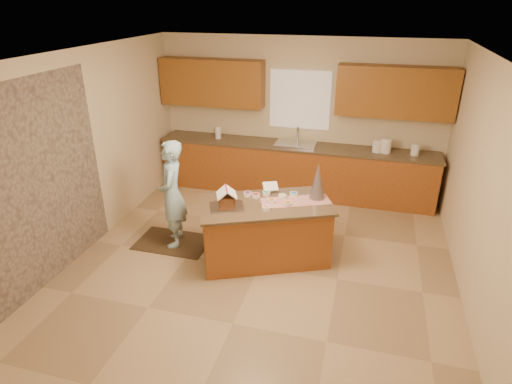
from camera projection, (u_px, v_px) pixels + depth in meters
floor at (259, 267)px, 5.76m from camera, size 5.50×5.50×0.00m
ceiling at (260, 57)px, 4.64m from camera, size 5.50×5.50×0.00m
wall_back at (300, 116)px, 7.61m from camera, size 5.50×5.50×0.00m
wall_front at (151, 328)px, 2.79m from camera, size 5.50×5.50×0.00m
wall_left at (80, 155)px, 5.80m from camera, size 5.50×5.50×0.00m
wall_right at (486, 197)px, 4.60m from camera, size 5.50×5.50×0.00m
stone_accent at (41, 185)px, 5.13m from camera, size 0.00×2.50×2.50m
window_curtain at (300, 100)px, 7.46m from camera, size 1.05×0.03×1.00m
back_counter_base at (294, 171)px, 7.73m from camera, size 4.80×0.60×0.88m
back_counter_top at (295, 146)px, 7.54m from camera, size 4.85×0.63×0.04m
upper_cabinet_left at (212, 82)px, 7.60m from camera, size 1.85×0.35×0.80m
upper_cabinet_right at (395, 92)px, 6.85m from camera, size 1.85×0.35×0.80m
sink at (295, 147)px, 7.54m from camera, size 0.70×0.45×0.12m
faucet at (298, 134)px, 7.63m from camera, size 0.03×0.03×0.28m
island_base at (265, 232)px, 5.80m from camera, size 1.83×1.41×0.80m
island_top at (265, 205)px, 5.62m from camera, size 1.92×1.51×0.04m
table_runner at (296, 201)px, 5.67m from camera, size 0.96×0.67×0.01m
baking_tray at (227, 207)px, 5.50m from camera, size 0.51×0.45×0.02m
cookbook at (270, 186)px, 5.91m from camera, size 0.25×0.22×0.09m
tinsel_tree at (318, 181)px, 5.65m from camera, size 0.26×0.26×0.50m
rug at (173, 242)px, 6.33m from camera, size 1.05×0.68×0.01m
boy at (172, 194)px, 5.99m from camera, size 0.53×0.65×1.55m
canister_a at (377, 146)px, 7.16m from camera, size 0.15×0.15×0.21m
canister_b at (386, 146)px, 7.11m from camera, size 0.17×0.17×0.24m
canister_c at (415, 150)px, 7.02m from camera, size 0.13×0.13×0.19m
paper_towel at (218, 132)px, 7.82m from camera, size 0.10×0.10×0.23m
gingerbread_house at (227, 199)px, 5.46m from camera, size 0.33×0.33×0.26m
candy_bowls at (271, 198)px, 5.70m from camera, size 0.71×0.61×0.05m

